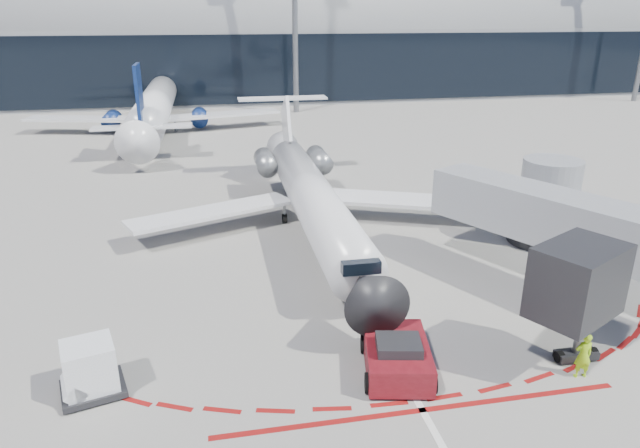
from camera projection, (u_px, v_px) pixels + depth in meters
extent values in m
plane|color=slate|center=(343.00, 267.00, 29.46)|extent=(260.00, 260.00, 0.00)
cube|color=silver|center=(335.00, 252.00, 31.30)|extent=(0.25, 40.00, 0.01)
cube|color=maroon|center=(422.00, 410.00, 18.89)|extent=(14.00, 0.25, 0.01)
cube|color=gray|center=(247.00, 62.00, 87.43)|extent=(150.00, 24.00, 10.00)
cylinder|color=gray|center=(245.00, 28.00, 85.67)|extent=(150.00, 24.00, 24.00)
cube|color=black|center=(253.00, 70.00, 76.35)|extent=(150.00, 0.20, 9.00)
cube|color=#97999F|center=(561.00, 219.00, 25.68)|extent=(8.22, 12.61, 2.30)
cube|color=black|center=(578.00, 281.00, 19.86)|extent=(3.86, 3.44, 2.60)
cylinder|color=slate|center=(580.00, 332.00, 21.21)|extent=(0.36, 0.36, 2.40)
cube|color=black|center=(576.00, 355.00, 21.55)|extent=(1.60, 0.60, 0.30)
cylinder|color=#97999F|center=(548.00, 201.00, 31.92)|extent=(3.20, 3.20, 4.80)
cylinder|color=black|center=(543.00, 237.00, 32.68)|extent=(4.00, 4.00, 0.50)
cylinder|color=slate|center=(295.00, 10.00, 70.07)|extent=(0.70, 0.70, 25.00)
cylinder|color=silver|center=(314.00, 200.00, 32.87)|extent=(2.53, 20.65, 2.53)
cone|color=black|center=(368.00, 291.00, 22.17)|extent=(2.53, 2.63, 2.53)
cone|color=silver|center=(285.00, 152.00, 43.90)|extent=(2.53, 3.38, 2.53)
cube|color=black|center=(358.00, 263.00, 23.37)|extent=(1.60, 1.31, 0.52)
cube|color=silver|center=(212.00, 212.00, 33.41)|extent=(10.05, 5.96, 0.29)
cube|color=silver|center=(401.00, 200.00, 35.50)|extent=(10.05, 5.96, 0.29)
cube|color=silver|center=(286.00, 125.00, 42.25)|extent=(0.23, 4.40, 4.48)
cube|color=silver|center=(282.00, 98.00, 43.47)|extent=(6.76, 1.50, 0.15)
cylinder|color=slate|center=(265.00, 162.00, 40.03)|extent=(1.41, 3.19, 1.41)
cylinder|color=slate|center=(319.00, 160.00, 40.72)|extent=(1.41, 3.19, 1.41)
cylinder|color=black|center=(349.00, 299.00, 25.61)|extent=(0.21, 0.53, 0.53)
cylinder|color=black|center=(285.00, 218.00, 35.44)|extent=(0.28, 0.60, 0.60)
cylinder|color=black|center=(329.00, 216.00, 35.94)|extent=(0.28, 0.60, 0.60)
cylinder|color=slate|center=(349.00, 294.00, 25.53)|extent=(0.17, 0.17, 1.03)
cube|color=#4F0B11|center=(397.00, 356.00, 20.76)|extent=(2.94, 3.99, 1.02)
cube|color=black|center=(399.00, 345.00, 20.20)|extent=(1.82, 1.65, 0.40)
cylinder|color=slate|center=(389.00, 326.00, 23.16)|extent=(0.70, 2.90, 0.11)
cylinder|color=black|center=(369.00, 383.00, 19.69)|extent=(0.45, 0.77, 0.72)
cylinder|color=black|center=(432.00, 383.00, 19.68)|extent=(0.45, 0.77, 0.72)
cylinder|color=black|center=(365.00, 344.00, 22.02)|extent=(0.45, 0.77, 0.72)
cylinder|color=black|center=(420.00, 344.00, 22.00)|extent=(0.45, 0.77, 0.72)
imported|color=#C0FF1A|center=(583.00, 355.00, 20.34)|extent=(0.68, 0.48, 1.78)
cube|color=black|center=(93.00, 389.00, 19.68)|extent=(2.47, 2.25, 0.23)
cube|color=white|center=(90.00, 366.00, 19.35)|extent=(2.01, 1.94, 1.66)
cylinder|color=black|center=(69.00, 409.00, 18.80)|extent=(0.15, 0.23, 0.21)
cylinder|color=black|center=(122.00, 395.00, 19.49)|extent=(0.15, 0.23, 0.21)
cylinder|color=black|center=(66.00, 386.00, 19.93)|extent=(0.15, 0.23, 0.21)
cylinder|color=black|center=(116.00, 374.00, 20.62)|extent=(0.15, 0.23, 0.21)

